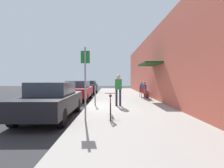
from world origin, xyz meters
TOP-DOWN VIEW (x-y plane):
  - ground_plane at (0.00, 0.00)m, footprint 60.00×60.00m
  - sidewalk_slab at (2.25, 2.00)m, footprint 4.50×32.00m
  - building_facade at (4.64, 2.00)m, footprint 1.40×32.00m
  - parked_car_0 at (-1.10, -2.05)m, footprint 1.80×4.40m
  - parked_car_1 at (-1.10, 3.97)m, footprint 1.80×4.40m
  - parked_car_2 at (-1.10, 9.96)m, footprint 1.80×4.40m
  - parking_meter at (0.45, 0.60)m, footprint 0.12×0.10m
  - street_sign at (0.40, -2.97)m, footprint 0.32×0.06m
  - bicycle_0 at (1.29, -2.55)m, footprint 0.46×1.71m
  - cafe_chair_0 at (3.83, 3.01)m, footprint 0.46×0.46m
  - cafe_chair_1 at (3.84, 3.85)m, footprint 0.55×0.55m
  - seated_patron_1 at (3.89, 3.86)m, footprint 0.50×0.46m
  - cafe_chair_2 at (3.83, 5.00)m, footprint 0.51×0.51m
  - seated_patron_2 at (3.89, 4.99)m, footprint 0.48×0.42m
  - pedestrian_standing at (1.74, 0.32)m, footprint 0.36×0.22m

SIDE VIEW (x-z plane):
  - ground_plane at x=0.00m, z-range 0.00..0.00m
  - sidewalk_slab at x=2.25m, z-range 0.00..0.12m
  - bicycle_0 at x=1.29m, z-range 0.03..0.93m
  - cafe_chair_0 at x=3.83m, z-range 0.19..1.06m
  - cafe_chair_1 at x=3.84m, z-range 0.19..1.06m
  - cafe_chair_2 at x=3.83m, z-range 0.19..1.06m
  - parked_car_2 at x=-1.10m, z-range 0.04..1.43m
  - parked_car_1 at x=-1.10m, z-range 0.02..1.46m
  - parked_car_0 at x=-1.10m, z-range 0.02..1.48m
  - seated_patron_1 at x=3.89m, z-range 0.17..1.46m
  - seated_patron_2 at x=3.89m, z-range 0.17..1.46m
  - parking_meter at x=0.45m, z-range 0.23..1.55m
  - pedestrian_standing at x=1.74m, z-range 0.27..1.97m
  - street_sign at x=0.40m, z-range 0.34..2.94m
  - building_facade at x=4.64m, z-range 0.00..5.19m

